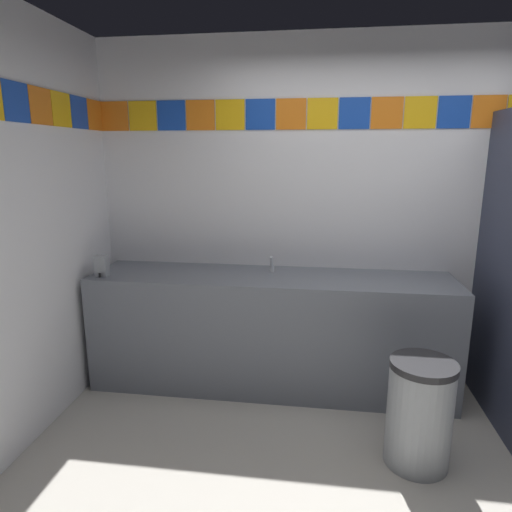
% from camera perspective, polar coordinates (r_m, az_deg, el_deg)
% --- Properties ---
extents(ground_plane, '(9.80, 9.80, 0.00)m').
position_cam_1_polar(ground_plane, '(2.72, 18.37, -28.70)').
color(ground_plane, '#B2ADA3').
extents(wall_back, '(4.45, 0.09, 2.66)m').
position_cam_1_polar(wall_back, '(3.60, 15.65, 5.40)').
color(wall_back, silver).
rests_on(wall_back, ground_plane).
extents(vanity_counter, '(2.72, 0.61, 0.89)m').
position_cam_1_polar(vanity_counter, '(3.48, 1.84, -9.55)').
color(vanity_counter, slate).
rests_on(vanity_counter, ground_plane).
extents(faucet_center, '(0.04, 0.10, 0.14)m').
position_cam_1_polar(faucet_center, '(3.41, 2.06, -1.30)').
color(faucet_center, silver).
rests_on(faucet_center, vanity_counter).
extents(soap_dispenser, '(0.09, 0.09, 0.16)m').
position_cam_1_polar(soap_dispenser, '(3.49, -19.23, -1.22)').
color(soap_dispenser, gray).
rests_on(soap_dispenser, vanity_counter).
extents(trash_bin, '(0.37, 0.37, 0.64)m').
position_cam_1_polar(trash_bin, '(2.87, 20.29, -18.43)').
color(trash_bin, '#999EA3').
rests_on(trash_bin, ground_plane).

